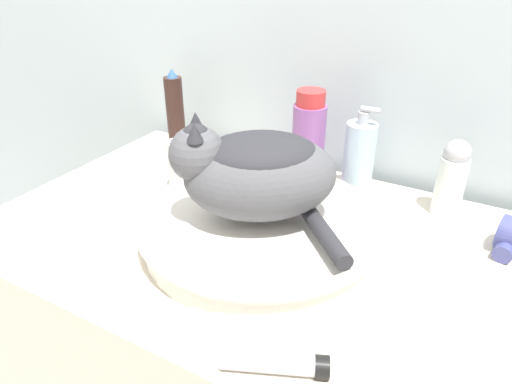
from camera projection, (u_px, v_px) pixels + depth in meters
vanity_counter at (268, 383)px, 1.03m from camera, size 1.08×0.64×0.80m
sink_basin at (260, 226)px, 0.81m from camera, size 0.43×0.43×0.06m
cat at (255, 170)px, 0.76m from camera, size 0.35×0.29×0.18m
faucet at (182, 163)px, 0.96m from camera, size 0.15×0.08×0.15m
lotion_bottle_white at (452, 178)px, 0.88m from camera, size 0.05×0.05×0.16m
mouthwash_bottle at (308, 139)px, 0.99m from camera, size 0.07×0.07×0.21m
soap_pump_bottle at (359, 158)px, 0.95m from camera, size 0.06×0.06×0.19m
hairspray_can_black at (175, 113)px, 1.15m from camera, size 0.04×0.04×0.21m
cream_tube at (276, 363)px, 0.57m from camera, size 0.14×0.08×0.03m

